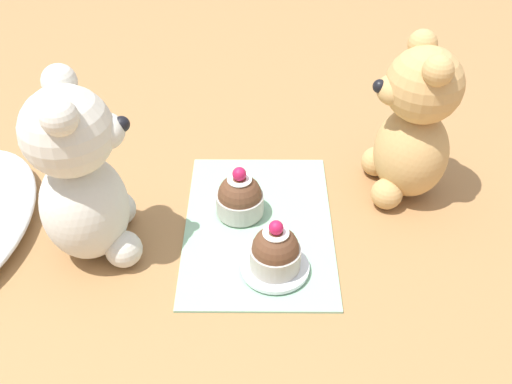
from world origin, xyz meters
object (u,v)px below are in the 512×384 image
teddy_bear_cream (78,177)px  saucer_plate (272,267)px  teddy_bear_tan (411,126)px  cupcake_near_cream_bear (237,198)px  cupcake_near_tan_bear (273,251)px

teddy_bear_cream → saucer_plate: teddy_bear_cream is taller
teddy_bear_cream → teddy_bear_tan: 0.40m
cupcake_near_cream_bear → saucer_plate: (-0.10, -0.04, -0.02)m
cupcake_near_cream_bear → saucer_plate: cupcake_near_cream_bear is taller
teddy_bear_tan → saucer_plate: bearing=-51.5°
teddy_bear_cream → cupcake_near_cream_bear: bearing=-86.6°
saucer_plate → cupcake_near_tan_bear: bearing=-90.0°
teddy_bear_tan → cupcake_near_cream_bear: bearing=-78.7°
teddy_bear_tan → saucer_plate: (-0.15, 0.17, -0.09)m
teddy_bear_cream → teddy_bear_tan: teddy_bear_cream is taller
teddy_bear_tan → cupcake_near_cream_bear: size_ratio=3.02×
teddy_bear_tan → saucer_plate: 0.25m
saucer_plate → cupcake_near_cream_bear: bearing=23.3°
teddy_bear_cream → saucer_plate: 0.24m
saucer_plate → teddy_bear_cream: bearing=78.9°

